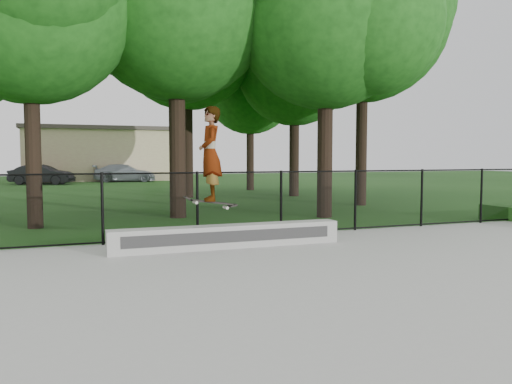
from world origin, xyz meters
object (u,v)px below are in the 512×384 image
grind_ledge (229,236)px  car_a (40,174)px  car_b (42,175)px  car_c (125,173)px  skater_airborne (210,155)px

grind_ledge → car_a: 29.85m
grind_ledge → car_b: 28.00m
car_b → car_c: (5.71, 2.00, -0.01)m
car_c → skater_airborne: 29.89m
car_b → skater_airborne: size_ratio=1.92×
skater_airborne → car_b: bearing=98.9°
car_b → car_a: bearing=25.3°
grind_ledge → car_c: bearing=88.3°
car_a → car_b: 1.85m
car_a → car_c: size_ratio=0.87×
grind_ledge → car_c: (0.89, 29.57, 0.38)m
car_a → car_b: size_ratio=0.99×
car_a → car_c: (5.91, 0.15, 0.04)m
car_a → skater_airborne: size_ratio=1.89×
grind_ledge → car_b: size_ratio=1.26×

